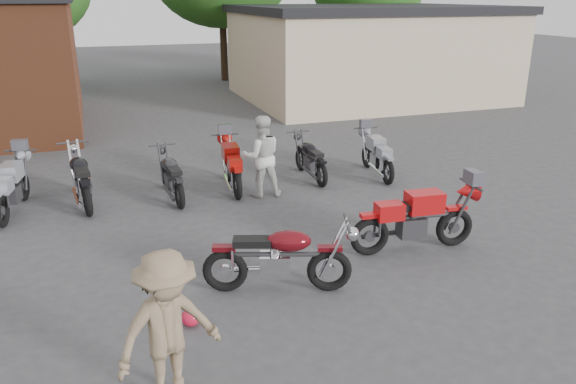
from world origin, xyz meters
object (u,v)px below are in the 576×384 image
object	(u,v)px
vintage_motorcycle	(280,253)
sportbike	(416,216)
row_bike_6	(377,153)
helmet	(191,318)
row_bike_5	(310,156)
row_bike_2	(81,175)
row_bike_3	(171,173)
row_bike_4	(232,163)
row_bike_1	(11,184)
person_tan	(168,331)
person_light	(261,156)

from	to	relation	value
vintage_motorcycle	sportbike	distance (m)	2.71
row_bike_6	vintage_motorcycle	bearing A→B (deg)	146.00
helmet	row_bike_5	distance (m)	6.67
sportbike	row_bike_2	world-z (taller)	sportbike
row_bike_3	row_bike_6	world-z (taller)	row_bike_6
row_bike_2	row_bike_5	distance (m)	5.17
row_bike_2	row_bike_4	bearing A→B (deg)	-98.08
row_bike_3	row_bike_5	xyz separation A→B (m)	(3.34, 0.30, -0.01)
row_bike_4	row_bike_1	bearing A→B (deg)	94.99
person_tan	row_bike_5	distance (m)	8.11
sportbike	row_bike_2	size ratio (longest dim) A/B	1.01
helmet	row_bike_1	distance (m)	5.98
row_bike_2	row_bike_1	bearing A→B (deg)	86.83
helmet	row_bike_5	xyz separation A→B (m)	(3.86, 5.43, 0.42)
row_bike_3	row_bike_1	bearing A→B (deg)	82.41
helmet	row_bike_2	distance (m)	5.60
person_light	row_bike_6	world-z (taller)	person_light
row_bike_4	row_bike_5	bearing A→B (deg)	-81.79
person_light	row_bike_5	world-z (taller)	person_light
row_bike_1	row_bike_5	size ratio (longest dim) A/B	1.09
vintage_motorcycle	row_bike_5	bearing A→B (deg)	82.71
row_bike_5	person_tan	bearing A→B (deg)	148.26
row_bike_2	helmet	bearing A→B (deg)	-172.80
helmet	row_bike_6	xyz separation A→B (m)	(5.47, 5.10, 0.44)
person_tan	sportbike	bearing A→B (deg)	11.05
row_bike_4	person_tan	bearing A→B (deg)	166.06
row_bike_6	person_tan	bearing A→B (deg)	145.05
person_light	row_bike_2	xyz separation A→B (m)	(-3.72, 0.80, -0.27)
row_bike_3	row_bike_6	distance (m)	4.95
row_bike_5	row_bike_6	world-z (taller)	row_bike_6
sportbike	person_tan	distance (m)	5.17
sportbike	person_light	xyz separation A→B (m)	(-1.67, 3.56, 0.26)
vintage_motorcycle	person_tan	xyz separation A→B (m)	(-1.87, -1.91, 0.28)
person_light	row_bike_2	size ratio (longest dim) A/B	0.83
vintage_motorcycle	row_bike_6	bearing A→B (deg)	67.66
vintage_motorcycle	helmet	bearing A→B (deg)	-142.43
person_tan	row_bike_5	bearing A→B (deg)	40.04
helmet	person_tan	xyz separation A→B (m)	(-0.44, -1.43, 0.78)
helmet	row_bike_5	bearing A→B (deg)	54.58
row_bike_3	row_bike_6	size ratio (longest dim) A/B	0.99
row_bike_4	row_bike_2	bearing A→B (deg)	93.56
row_bike_6	row_bike_4	bearing A→B (deg)	93.56
person_light	row_bike_1	size ratio (longest dim) A/B	0.88
person_light	row_bike_3	distance (m)	1.98
person_light	row_bike_4	size ratio (longest dim) A/B	0.88
helmet	row_bike_6	bearing A→B (deg)	42.96
row_bike_2	row_bike_5	world-z (taller)	row_bike_2
person_light	row_bike_2	distance (m)	3.81
vintage_motorcycle	helmet	world-z (taller)	vintage_motorcycle
sportbike	row_bike_2	distance (m)	6.93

